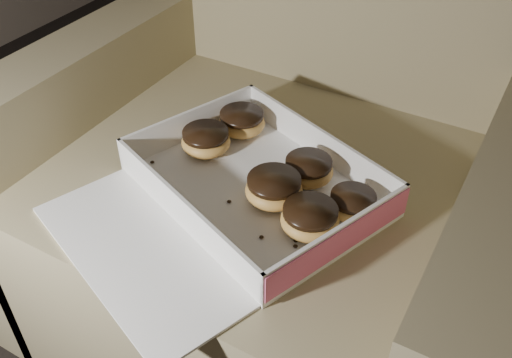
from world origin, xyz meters
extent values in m
cube|color=#9C8D63|center=(-0.46, 0.82, 0.21)|extent=(0.72, 0.72, 0.42)
cube|color=#9C8D63|center=(-0.85, 0.82, 0.28)|extent=(0.12, 0.72, 0.56)
cube|color=#9C8D63|center=(-0.07, 0.82, 0.28)|extent=(0.12, 0.72, 0.56)
cube|color=white|center=(-0.43, 0.73, 0.42)|extent=(0.45, 0.40, 0.01)
cube|color=white|center=(-0.38, 0.86, 0.46)|extent=(0.35, 0.14, 0.06)
cube|color=white|center=(-0.49, 0.60, 0.46)|extent=(0.35, 0.14, 0.06)
cube|color=white|center=(-0.61, 0.80, 0.46)|extent=(0.11, 0.27, 0.06)
cube|color=white|center=(-0.26, 0.66, 0.46)|extent=(0.11, 0.27, 0.06)
cube|color=#DC5882|center=(-0.26, 0.66, 0.46)|extent=(0.10, 0.26, 0.05)
cube|color=white|center=(-0.52, 0.52, 0.42)|extent=(0.40, 0.28, 0.01)
ellipsoid|color=#DEA24D|center=(-0.28, 0.75, 0.45)|extent=(0.07, 0.07, 0.04)
cylinder|color=black|center=(-0.28, 0.75, 0.46)|extent=(0.07, 0.07, 0.01)
ellipsoid|color=#DEA24D|center=(-0.56, 0.77, 0.45)|extent=(0.09, 0.09, 0.04)
cylinder|color=black|center=(-0.56, 0.77, 0.47)|extent=(0.08, 0.08, 0.01)
ellipsoid|color=#DEA24D|center=(-0.40, 0.72, 0.45)|extent=(0.09, 0.09, 0.04)
cylinder|color=black|center=(-0.40, 0.72, 0.47)|extent=(0.08, 0.08, 0.01)
ellipsoid|color=#DEA24D|center=(-0.32, 0.68, 0.45)|extent=(0.09, 0.09, 0.04)
cylinder|color=black|center=(-0.32, 0.68, 0.47)|extent=(0.08, 0.08, 0.01)
ellipsoid|color=#DEA24D|center=(-0.37, 0.79, 0.45)|extent=(0.08, 0.08, 0.04)
cylinder|color=black|center=(-0.37, 0.79, 0.47)|extent=(0.08, 0.08, 0.01)
ellipsoid|color=#DEA24D|center=(-0.54, 0.85, 0.45)|extent=(0.08, 0.08, 0.04)
cylinder|color=black|center=(-0.54, 0.85, 0.47)|extent=(0.08, 0.08, 0.01)
ellipsoid|color=black|center=(-0.62, 0.70, 0.43)|extent=(0.01, 0.01, 0.00)
ellipsoid|color=black|center=(-0.33, 0.65, 0.43)|extent=(0.01, 0.01, 0.00)
ellipsoid|color=black|center=(-0.32, 0.64, 0.43)|extent=(0.01, 0.01, 0.00)
ellipsoid|color=black|center=(-0.37, 0.63, 0.43)|extent=(0.01, 0.01, 0.00)
ellipsoid|color=black|center=(-0.45, 0.68, 0.43)|extent=(0.01, 0.01, 0.00)
camera|label=1|loc=(-0.09, 0.12, 1.02)|focal=40.00mm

